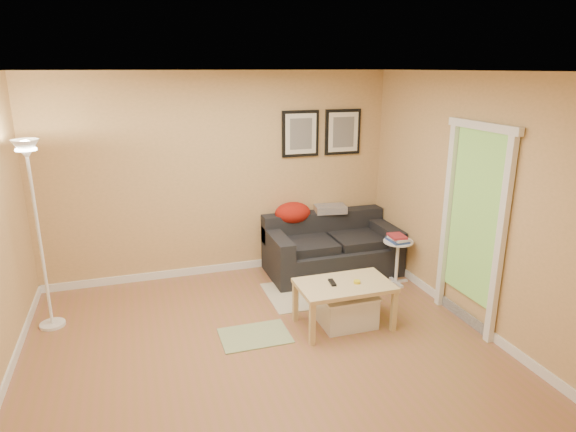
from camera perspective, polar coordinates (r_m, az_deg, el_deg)
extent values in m
plane|color=#9C5F42|center=(5.04, -3.11, -14.79)|extent=(4.50, 4.50, 0.00)
plane|color=white|center=(4.30, -3.68, 16.25)|extent=(4.50, 4.50, 0.00)
plane|color=tan|center=(6.40, -7.88, 4.54)|extent=(4.50, 0.00, 4.50)
plane|color=tan|center=(2.75, 7.37, -12.36)|extent=(4.50, 0.00, 4.50)
plane|color=tan|center=(5.48, 20.04, 1.63)|extent=(0.00, 4.00, 4.00)
cube|color=white|center=(6.76, -7.45, -5.89)|extent=(4.50, 0.02, 0.10)
cube|color=white|center=(5.04, -29.73, -16.53)|extent=(0.02, 4.00, 0.10)
cube|color=white|center=(5.91, 18.74, -10.16)|extent=(0.02, 4.00, 0.10)
cube|color=beige|center=(6.14, 3.48, -8.65)|extent=(1.25, 0.85, 0.01)
cube|color=#668C4C|center=(5.22, -3.82, -13.54)|extent=(0.70, 0.50, 0.01)
cube|color=black|center=(5.20, 5.09, -7.60)|extent=(0.07, 0.17, 0.02)
cylinder|color=yellow|center=(5.23, 7.91, -7.50)|extent=(0.07, 0.07, 0.03)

